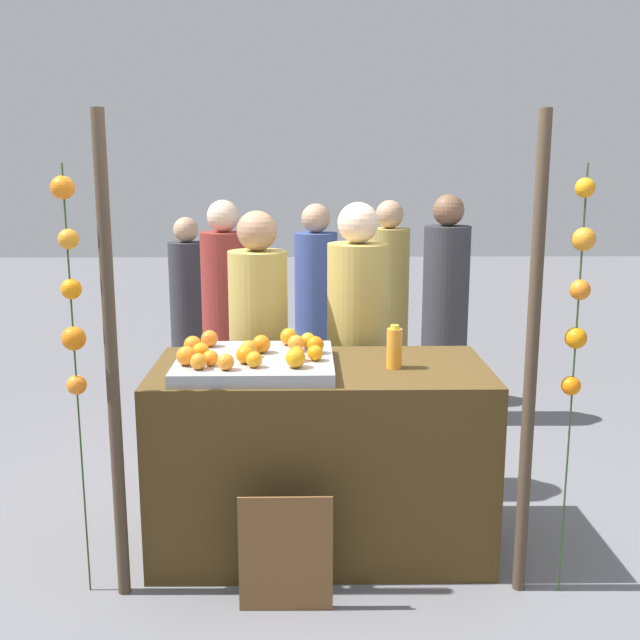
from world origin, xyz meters
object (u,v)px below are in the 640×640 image
vendor_left (259,366)px  vendor_right (357,361)px  stall_counter (321,456)px  orange_1 (186,356)px  juice_bottle (394,348)px  chalkboard_sign (286,555)px  orange_0 (245,355)px

vendor_left → vendor_right: 0.56m
vendor_left → vendor_right: (0.56, 0.02, 0.02)m
stall_counter → orange_1: size_ratio=18.17×
juice_bottle → vendor_right: bearing=101.2°
stall_counter → chalkboard_sign: bearing=-105.2°
vendor_left → juice_bottle: bearing=-43.4°
orange_0 → vendor_left: vendor_left is taller
orange_0 → chalkboard_sign: 0.91m
orange_0 → vendor_right: size_ratio=0.05×
orange_0 → vendor_left: (0.01, 0.79, -0.27)m
stall_counter → vendor_right: size_ratio=0.97×
orange_1 → orange_0: bearing=5.7°
juice_bottle → chalkboard_sign: (-0.52, -0.56, -0.78)m
orange_0 → chalkboard_sign: bearing=-65.7°
stall_counter → vendor_right: 0.75m
chalkboard_sign → orange_0: bearing=114.3°
stall_counter → vendor_left: (-0.34, 0.62, 0.30)m
stall_counter → juice_bottle: juice_bottle is taller
orange_0 → juice_bottle: bearing=10.3°
orange_1 → vendor_left: vendor_left is taller
chalkboard_sign → orange_1: bearing=139.1°
orange_0 → vendor_left: 0.83m
orange_0 → chalkboard_sign: orange_0 is taller
stall_counter → juice_bottle: size_ratio=7.73×
orange_1 → chalkboard_sign: (0.46, -0.40, -0.79)m
orange_0 → orange_1: size_ratio=0.94×
vendor_left → stall_counter: bearing=-61.2°
stall_counter → orange_0: size_ratio=19.40×
orange_0 → vendor_right: bearing=54.6°
juice_bottle → vendor_left: 1.00m
orange_1 → chalkboard_sign: size_ratio=0.17×
orange_1 → vendor_left: bearing=70.8°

